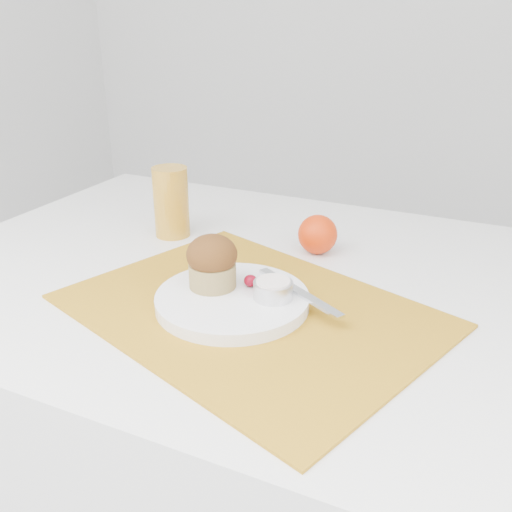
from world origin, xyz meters
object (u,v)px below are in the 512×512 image
at_px(table, 274,458).
at_px(muffin, 212,262).
at_px(plate, 232,300).
at_px(orange, 318,234).
at_px(juice_glass, 171,202).

relative_size(table, muffin, 14.38).
height_order(plate, orange, orange).
bearing_deg(muffin, juice_glass, 134.94).
relative_size(plate, orange, 3.20).
xyz_separation_m(table, plate, (-0.02, -0.12, 0.39)).
distance_m(table, plate, 0.41).
height_order(orange, juice_glass, juice_glass).
xyz_separation_m(plate, juice_glass, (-0.23, 0.21, 0.05)).
bearing_deg(juice_glass, table, -18.85).
relative_size(table, plate, 5.47).
bearing_deg(orange, muffin, -109.16).
distance_m(juice_glass, muffin, 0.28).
xyz_separation_m(orange, muffin, (-0.08, -0.23, 0.03)).
xyz_separation_m(orange, juice_glass, (-0.28, -0.03, 0.03)).
bearing_deg(plate, juice_glass, 138.27).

